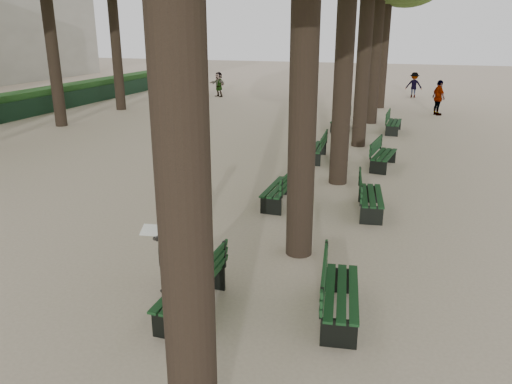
% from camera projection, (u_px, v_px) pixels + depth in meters
% --- Properties ---
extents(ground, '(120.00, 120.00, 0.00)m').
position_uv_depth(ground, '(160.00, 320.00, 7.73)').
color(ground, '#BCA88E').
rests_on(ground, ground).
extents(bench_left_0, '(0.57, 1.80, 0.92)m').
position_uv_depth(bench_left_0, '(191.00, 296.00, 7.87)').
color(bench_left_0, black).
rests_on(bench_left_0, ground).
extents(bench_left_1, '(0.59, 1.81, 0.92)m').
position_uv_depth(bench_left_1, '(280.00, 194.00, 12.69)').
color(bench_left_1, black).
rests_on(bench_left_1, ground).
extents(bench_left_2, '(0.68, 1.83, 0.92)m').
position_uv_depth(bench_left_2, '(316.00, 152.00, 16.95)').
color(bench_left_2, black).
rests_on(bench_left_2, ground).
extents(bench_left_3, '(0.68, 1.83, 0.92)m').
position_uv_depth(bench_left_3, '(340.00, 124.00, 21.94)').
color(bench_left_3, black).
rests_on(bench_left_3, ground).
extents(bench_right_0, '(0.81, 1.86, 0.92)m').
position_uv_depth(bench_right_0, '(340.00, 302.00, 7.70)').
color(bench_right_0, black).
rests_on(bench_right_0, ground).
extents(bench_right_1, '(0.81, 1.86, 0.92)m').
position_uv_depth(bench_right_1, '(370.00, 202.00, 12.09)').
color(bench_right_1, black).
rests_on(bench_right_1, ground).
extents(bench_right_2, '(0.78, 1.86, 0.92)m').
position_uv_depth(bench_right_2, '(383.00, 160.00, 15.96)').
color(bench_right_2, black).
rests_on(bench_right_2, ground).
extents(bench_right_3, '(0.62, 1.82, 0.92)m').
position_uv_depth(bench_right_3, '(393.00, 126.00, 21.33)').
color(bench_right_3, black).
rests_on(bench_right_3, ground).
extents(man_with_map, '(0.72, 0.75, 1.68)m').
position_uv_depth(man_with_map, '(165.00, 243.00, 8.41)').
color(man_with_map, black).
rests_on(man_with_map, ground).
extents(pedestrian_e, '(1.41, 1.05, 1.58)m').
position_uv_depth(pedestrian_e, '(219.00, 84.00, 32.32)').
color(pedestrian_e, '#262628').
rests_on(pedestrian_e, ground).
extents(pedestrian_c, '(0.81, 1.08, 1.78)m').
position_uv_depth(pedestrian_c, '(439.00, 98.00, 25.42)').
color(pedestrian_c, '#262628').
rests_on(pedestrian_c, ground).
extents(pedestrian_a, '(0.59, 0.95, 1.82)m').
position_uv_depth(pedestrian_a, '(198.00, 88.00, 29.25)').
color(pedestrian_a, '#262628').
rests_on(pedestrian_a, ground).
extents(pedestrian_b, '(1.03, 0.36, 1.58)m').
position_uv_depth(pedestrian_b, '(414.00, 85.00, 31.97)').
color(pedestrian_b, '#262628').
rests_on(pedestrian_b, ground).
extents(pedestrian_d, '(0.92, 0.56, 1.76)m').
position_uv_depth(pedestrian_d, '(301.00, 86.00, 30.60)').
color(pedestrian_d, '#262628').
rests_on(pedestrian_d, ground).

